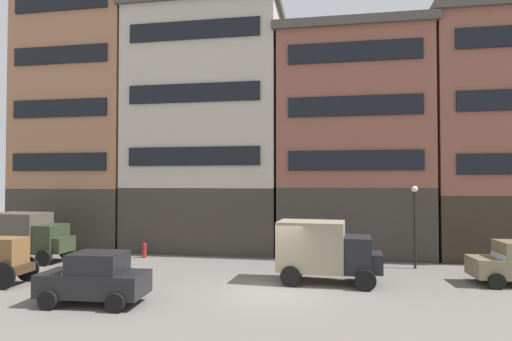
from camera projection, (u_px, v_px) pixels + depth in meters
The scene contains 9 objects.
ground_plane at pixel (270, 291), 16.34m from camera, with size 120.00×120.00×0.00m, color slate.
building_far_left at pixel (84, 114), 28.33m from camera, with size 8.05×5.73×17.76m.
building_center_left at pixel (206, 127), 26.85m from camera, with size 9.99×5.73×15.64m.
building_center_right at pixel (351, 141), 25.27m from camera, with size 9.15×5.73×13.50m.
delivery_truck_near at pixel (29, 235), 22.44m from camera, with size 4.36×2.15×2.62m.
delivery_truck_far at pixel (325, 249), 17.73m from camera, with size 4.46×2.41×2.62m.
sedan_dark at pixel (95, 278), 14.64m from camera, with size 3.77×2.00×1.83m.
streetlamp_curbside at pixel (415, 215), 20.68m from camera, with size 0.32×0.32×4.12m.
fire_hydrant_curbside at pixel (144, 250), 23.54m from camera, with size 0.24×0.24×0.83m.
Camera 1 is at (2.21, -16.32, 4.36)m, focal length 29.03 mm.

